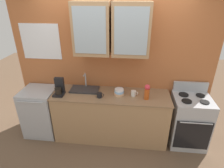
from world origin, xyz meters
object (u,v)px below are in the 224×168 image
object	(u,v)px
cup_near_sink	(100,95)
dishwasher	(42,112)
stove_range	(189,121)
sink_faucet	(85,89)
bowl_stack	(119,92)
coffee_maker	(59,88)
cup_near_bowls	(134,93)
vase	(147,92)

from	to	relation	value
cup_near_sink	dishwasher	size ratio (longest dim) A/B	0.13
stove_range	sink_faucet	xyz separation A→B (m)	(-1.85, 0.10, 0.47)
dishwasher	stove_range	bearing A→B (deg)	0.09
stove_range	sink_faucet	world-z (taller)	sink_faucet
bowl_stack	cup_near_sink	size ratio (longest dim) A/B	1.41
sink_faucet	coffee_maker	xyz separation A→B (m)	(-0.39, -0.19, 0.09)
coffee_maker	stove_range	bearing A→B (deg)	2.21
bowl_stack	cup_near_bowls	world-z (taller)	bowl_stack
cup_near_bowls	dishwasher	xyz separation A→B (m)	(-1.70, 0.01, -0.50)
bowl_stack	coffee_maker	bearing A→B (deg)	-175.13
dishwasher	bowl_stack	bearing A→B (deg)	0.16
bowl_stack	coffee_maker	world-z (taller)	coffee_maker
sink_faucet	bowl_stack	distance (m)	0.63
cup_near_bowls	dishwasher	size ratio (longest dim) A/B	0.13
sink_faucet	coffee_maker	world-z (taller)	sink_faucet
bowl_stack	dishwasher	world-z (taller)	bowl_stack
vase	coffee_maker	xyz separation A→B (m)	(-1.47, 0.00, -0.03)
vase	cup_near_sink	distance (m)	0.78
cup_near_sink	coffee_maker	distance (m)	0.70
dishwasher	coffee_maker	world-z (taller)	coffee_maker
vase	dishwasher	xyz separation A→B (m)	(-1.92, 0.09, -0.59)
vase	cup_near_bowls	bearing A→B (deg)	159.20
stove_range	sink_faucet	bearing A→B (deg)	176.93
bowl_stack	coffee_maker	xyz separation A→B (m)	(-1.02, -0.09, 0.05)
stove_range	dishwasher	bearing A→B (deg)	-179.91
sink_faucet	cup_near_sink	size ratio (longest dim) A/B	4.12
bowl_stack	cup_near_sink	xyz separation A→B (m)	(-0.32, -0.12, -0.01)
cup_near_bowls	cup_near_sink	bearing A→B (deg)	-168.64
stove_range	vase	distance (m)	0.97
sink_faucet	cup_near_bowls	xyz separation A→B (m)	(0.87, -0.11, 0.03)
bowl_stack	vase	xyz separation A→B (m)	(0.45, -0.09, 0.08)
vase	dishwasher	world-z (taller)	vase
sink_faucet	cup_near_bowls	bearing A→B (deg)	-7.28
cup_near_bowls	coffee_maker	size ratio (longest dim) A/B	0.41
sink_faucet	bowl_stack	world-z (taller)	sink_faucet
vase	stove_range	bearing A→B (deg)	6.75
bowl_stack	vase	bearing A→B (deg)	-11.37
sink_faucet	vase	bearing A→B (deg)	-10.06
vase	cup_near_bowls	distance (m)	0.24
sink_faucet	coffee_maker	distance (m)	0.44
vase	sink_faucet	bearing A→B (deg)	169.94
sink_faucet	bowl_stack	bearing A→B (deg)	-9.09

